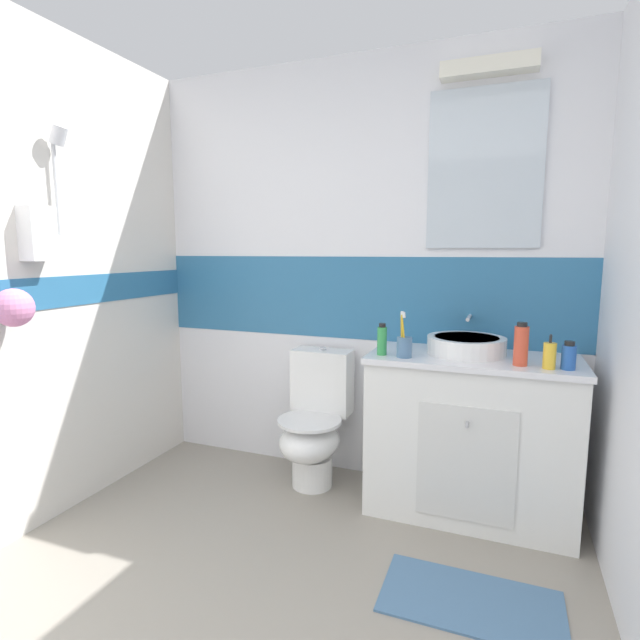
{
  "coord_description": "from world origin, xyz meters",
  "views": [
    {
      "loc": [
        0.85,
        -0.4,
        1.38
      ],
      "look_at": [
        -0.05,
        1.92,
        1.03
      ],
      "focal_mm": 27.17,
      "sensor_mm": 36.0,
      "label": 1
    }
  ],
  "objects": [
    {
      "name": "ground_plane",
      "position": [
        0.0,
        1.2,
        -0.02
      ],
      "size": [
        3.2,
        3.48,
        0.04
      ],
      "primitive_type": "cube",
      "color": "gray"
    },
    {
      "name": "wall_back_tiled",
      "position": [
        0.01,
        2.45,
        1.26
      ],
      "size": [
        3.2,
        0.2,
        2.5
      ],
      "color": "white",
      "rests_on": "ground_plane"
    },
    {
      "name": "wall_left_shower_alcove",
      "position": [
        -1.35,
        1.2,
        1.25
      ],
      "size": [
        0.29,
        3.48,
        2.5
      ],
      "color": "silver",
      "rests_on": "ground_plane"
    },
    {
      "name": "vanity_cabinet",
      "position": [
        0.71,
        2.15,
        0.43
      ],
      "size": [
        1.04,
        0.52,
        0.85
      ],
      "color": "white",
      "rests_on": "ground_plane"
    },
    {
      "name": "sink_basin",
      "position": [
        0.67,
        2.19,
        0.9
      ],
      "size": [
        0.4,
        0.44,
        0.19
      ],
      "color": "white",
      "rests_on": "vanity_cabinet"
    },
    {
      "name": "toilet",
      "position": [
        -0.17,
        2.16,
        0.37
      ],
      "size": [
        0.37,
        0.5,
        0.81
      ],
      "color": "white",
      "rests_on": "ground_plane"
    },
    {
      "name": "toothbrush_cup",
      "position": [
        0.38,
        1.99,
        0.91
      ],
      "size": [
        0.08,
        0.08,
        0.23
      ],
      "color": "#4C7299",
      "rests_on": "vanity_cabinet"
    },
    {
      "name": "soap_dispenser",
      "position": [
        1.05,
        1.99,
        0.91
      ],
      "size": [
        0.06,
        0.06,
        0.16
      ],
      "color": "yellow",
      "rests_on": "vanity_cabinet"
    },
    {
      "name": "shampoo_bottle_tall",
      "position": [
        0.93,
        2.01,
        0.95
      ],
      "size": [
        0.06,
        0.06,
        0.21
      ],
      "color": "#D84C33",
      "rests_on": "vanity_cabinet"
    },
    {
      "name": "lotion_bottle_short",
      "position": [
        1.13,
        2.01,
        0.91
      ],
      "size": [
        0.06,
        0.06,
        0.13
      ],
      "color": "#2659B2",
      "rests_on": "vanity_cabinet"
    },
    {
      "name": "deodorant_spray_can",
      "position": [
        0.26,
        2.01,
        0.93
      ],
      "size": [
        0.05,
        0.05,
        0.17
      ],
      "color": "green",
      "rests_on": "vanity_cabinet"
    },
    {
      "name": "bath_mat",
      "position": [
        0.78,
        1.44,
        0.01
      ],
      "size": [
        0.7,
        0.37,
        0.01
      ],
      "primitive_type": "cube",
      "color": "#4C7299",
      "rests_on": "ground_plane"
    }
  ]
}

